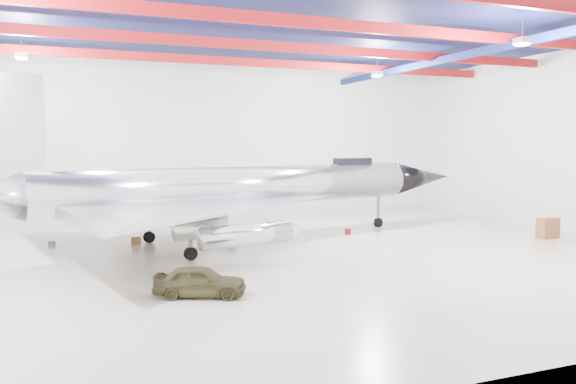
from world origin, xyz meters
name	(u,v)px	position (x,y,z in m)	size (l,w,h in m)	color
floor	(254,258)	(0.00, 0.00, 0.00)	(40.00, 40.00, 0.00)	#BEAE97
wall_back	(189,142)	(0.00, 15.00, 5.50)	(40.00, 40.00, 0.00)	silver
wall_right	(576,141)	(20.00, 0.00, 5.50)	(30.00, 30.00, 0.00)	silver
ceiling	(252,19)	(0.00, 0.00, 11.00)	(40.00, 40.00, 0.00)	#0A0F38
ceiling_structure	(253,35)	(0.00, 0.00, 10.32)	(39.50, 29.50, 1.08)	maroon
jet_aircraft	(243,192)	(0.76, 4.21, 2.75)	(30.41, 20.91, 8.38)	silver
jeep	(200,281)	(-3.79, -5.65, 0.55)	(1.30, 3.24, 1.10)	#35311A
desk	(548,228)	(17.27, -0.82, 0.58)	(1.27, 0.63, 1.16)	brown
crate_ply	(136,241)	(-4.76, 5.80, 0.18)	(0.52, 0.41, 0.36)	olive
toolbox_red	(196,227)	(-0.67, 9.85, 0.14)	(0.41, 0.33, 0.29)	maroon
engine_drum	(232,240)	(-0.02, 3.81, 0.23)	(0.51, 0.51, 0.46)	#59595B
parts_bin	(254,229)	(2.37, 7.31, 0.22)	(0.63, 0.50, 0.44)	olive
crate_small	(52,243)	(-8.97, 6.88, 0.13)	(0.37, 0.30, 0.26)	#59595B
tool_chest	(348,231)	(7.36, 4.62, 0.17)	(0.37, 0.37, 0.33)	maroon
oil_barrel	(232,232)	(0.76, 6.60, 0.20)	(0.57, 0.45, 0.40)	olive
spares_box	(259,228)	(2.87, 7.80, 0.18)	(0.39, 0.39, 0.35)	#59595B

